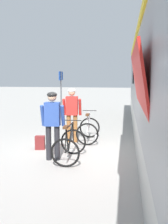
# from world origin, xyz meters

# --- Properties ---
(ground_plane) EXTENTS (80.00, 80.00, 0.00)m
(ground_plane) POSITION_xyz_m (0.00, 0.00, 0.00)
(ground_plane) COLOR #A09E99
(cyclist_near_in_blue) EXTENTS (0.63, 0.34, 1.76)m
(cyclist_near_in_blue) POSITION_xyz_m (-0.44, -0.71, 1.05)
(cyclist_near_in_blue) COLOR #232328
(cyclist_near_in_blue) RESTS_ON ground
(cyclist_far_in_red) EXTENTS (0.63, 0.34, 1.76)m
(cyclist_far_in_red) POSITION_xyz_m (-0.33, 1.14, 1.05)
(cyclist_far_in_red) COLOR #935B2D
(cyclist_far_in_red) RESTS_ON ground
(bicycle_near_black) EXTENTS (0.72, 1.08, 0.99)m
(bicycle_near_black) POSITION_xyz_m (-0.01, -0.69, 0.40)
(bicycle_near_black) COLOR black
(bicycle_near_black) RESTS_ON ground
(bicycle_far_white) EXTENTS (0.78, 1.11, 0.99)m
(bicycle_far_white) POSITION_xyz_m (0.18, 1.30, 0.40)
(bicycle_far_white) COLOR black
(bicycle_far_white) RESTS_ON ground
(backpack_on_platform) EXTENTS (0.31, 0.23, 0.40)m
(backpack_on_platform) POSITION_xyz_m (-1.09, 0.14, 0.20)
(backpack_on_platform) COLOR maroon
(backpack_on_platform) RESTS_ON ground
(water_bottle_near_the_bikes) EXTENTS (0.07, 0.07, 0.23)m
(water_bottle_near_the_bikes) POSITION_xyz_m (0.43, 1.29, 0.12)
(water_bottle_near_the_bikes) COLOR silver
(water_bottle_near_the_bikes) RESTS_ON ground
(water_bottle_by_the_backpack) EXTENTS (0.08, 0.08, 0.23)m
(water_bottle_by_the_backpack) POSITION_xyz_m (-1.15, 0.36, 0.12)
(water_bottle_by_the_backpack) COLOR #338CCC
(water_bottle_by_the_backpack) RESTS_ON ground
(platform_sign_post) EXTENTS (0.08, 0.70, 2.40)m
(platform_sign_post) POSITION_xyz_m (-1.92, 5.90, 1.62)
(platform_sign_post) COLOR #595B60
(platform_sign_post) RESTS_ON ground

